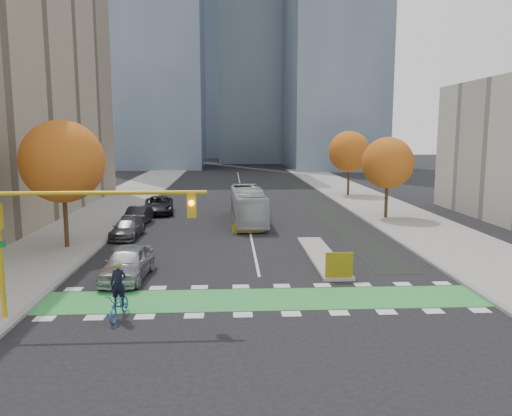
{
  "coord_description": "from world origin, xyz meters",
  "views": [
    {
      "loc": [
        -1.5,
        -20.01,
        7.4
      ],
      "look_at": [
        0.05,
        9.16,
        3.0
      ],
      "focal_mm": 35.0,
      "sensor_mm": 36.0,
      "label": 1
    }
  ],
  "objects": [
    {
      "name": "centre_line",
      "position": [
        0.0,
        40.0,
        0.01
      ],
      "size": [
        0.15,
        70.0,
        0.01
      ],
      "primitive_type": "cube",
      "color": "silver",
      "rests_on": "ground"
    },
    {
      "name": "bike_lane_paint",
      "position": [
        7.5,
        30.0,
        0.01
      ],
      "size": [
        2.5,
        50.0,
        0.01
      ],
      "primitive_type": "cube",
      "color": "black",
      "rests_on": "ground"
    },
    {
      "name": "tower_far",
      "position": [
        -4.0,
        140.0,
        40.0
      ],
      "size": [
        26.0,
        26.0,
        80.0
      ],
      "primitive_type": "cube",
      "color": "#47566B",
      "rests_on": "ground"
    },
    {
      "name": "traffic_signal_west",
      "position": [
        -7.93,
        -0.51,
        4.03
      ],
      "size": [
        8.53,
        0.56,
        5.2
      ],
      "color": "#BF9914",
      "rests_on": "ground"
    },
    {
      "name": "cyclist",
      "position": [
        -5.98,
        -0.5,
        0.79
      ],
      "size": [
        0.95,
        2.11,
        2.36
      ],
      "rotation": [
        0.0,
        0.0,
        -0.12
      ],
      "color": "#22519D",
      "rests_on": "ground"
    },
    {
      "name": "hazard_board",
      "position": [
        4.0,
        4.2,
        0.8
      ],
      "size": [
        1.4,
        0.12,
        1.3
      ],
      "primitive_type": "cube",
      "color": "yellow",
      "rests_on": "median_island"
    },
    {
      "name": "tower_ne",
      "position": [
        20.0,
        85.0,
        30.0
      ],
      "size": [
        18.0,
        24.0,
        60.0
      ],
      "primitive_type": "cube",
      "color": "#47566B",
      "rests_on": "ground"
    },
    {
      "name": "median_island",
      "position": [
        4.0,
        9.0,
        0.08
      ],
      "size": [
        1.6,
        10.0,
        0.16
      ],
      "primitive_type": "cube",
      "color": "gray",
      "rests_on": "ground"
    },
    {
      "name": "curb_east",
      "position": [
        10.0,
        20.0,
        0.07
      ],
      "size": [
        0.3,
        120.0,
        0.16
      ],
      "primitive_type": "cube",
      "color": "gray",
      "rests_on": "ground"
    },
    {
      "name": "parked_car_c",
      "position": [
        -8.81,
        15.37,
        0.66
      ],
      "size": [
        2.04,
        4.63,
        1.32
      ],
      "primitive_type": "imported",
      "rotation": [
        0.0,
        0.0,
        -0.04
      ],
      "color": "#45464A",
      "rests_on": "ground"
    },
    {
      "name": "parked_car_d",
      "position": [
        -8.11,
        26.05,
        0.79
      ],
      "size": [
        3.22,
        5.95,
        1.59
      ],
      "primitive_type": "imported",
      "rotation": [
        0.0,
        0.0,
        0.11
      ],
      "color": "black",
      "rests_on": "ground"
    },
    {
      "name": "parked_car_b",
      "position": [
        -9.0,
        20.37,
        0.73
      ],
      "size": [
        1.94,
        4.57,
        1.47
      ],
      "primitive_type": "imported",
      "rotation": [
        0.0,
        0.0,
        -0.09
      ],
      "color": "black",
      "rests_on": "ground"
    },
    {
      "name": "tree_east_far",
      "position": [
        12.5,
        38.0,
        5.24
      ],
      "size": [
        4.8,
        4.8,
        7.65
      ],
      "color": "#332114",
      "rests_on": "ground"
    },
    {
      "name": "curb_west",
      "position": [
        -10.0,
        20.0,
        0.07
      ],
      "size": [
        0.3,
        120.0,
        0.16
      ],
      "primitive_type": "cube",
      "color": "gray",
      "rests_on": "ground"
    },
    {
      "name": "sidewalk_east",
      "position": [
        13.5,
        20.0,
        0.07
      ],
      "size": [
        7.0,
        120.0,
        0.15
      ],
      "primitive_type": "cube",
      "color": "gray",
      "rests_on": "ground"
    },
    {
      "name": "ground",
      "position": [
        0.0,
        0.0,
        0.0
      ],
      "size": [
        300.0,
        300.0,
        0.0
      ],
      "primitive_type": "plane",
      "color": "black",
      "rests_on": "ground"
    },
    {
      "name": "bike_crossing",
      "position": [
        0.0,
        1.5,
        0.01
      ],
      "size": [
        20.0,
        3.0,
        0.01
      ],
      "primitive_type": "cube",
      "color": "green",
      "rests_on": "ground"
    },
    {
      "name": "sidewalk_west",
      "position": [
        -13.5,
        20.0,
        0.07
      ],
      "size": [
        7.0,
        120.0,
        0.15
      ],
      "primitive_type": "cube",
      "color": "gray",
      "rests_on": "ground"
    },
    {
      "name": "tree_east_near",
      "position": [
        12.0,
        22.0,
        4.86
      ],
      "size": [
        4.4,
        4.4,
        7.08
      ],
      "color": "#332114",
      "rests_on": "ground"
    },
    {
      "name": "bus",
      "position": [
        0.01,
        21.0,
        1.46
      ],
      "size": [
        2.82,
        10.55,
        2.92
      ],
      "primitive_type": "imported",
      "rotation": [
        0.0,
        0.0,
        0.04
      ],
      "color": "#B5BBBE",
      "rests_on": "ground"
    },
    {
      "name": "parked_car_a",
      "position": [
        -6.73,
        5.0,
        0.85
      ],
      "size": [
        2.33,
        5.13,
        1.71
      ],
      "primitive_type": "imported",
      "rotation": [
        0.0,
        0.0,
        -0.06
      ],
      "color": "#A09FA4",
      "rests_on": "ground"
    },
    {
      "name": "tree_west",
      "position": [
        -12.0,
        12.0,
        5.62
      ],
      "size": [
        5.2,
        5.2,
        8.22
      ],
      "color": "#332114",
      "rests_on": "ground"
    }
  ]
}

